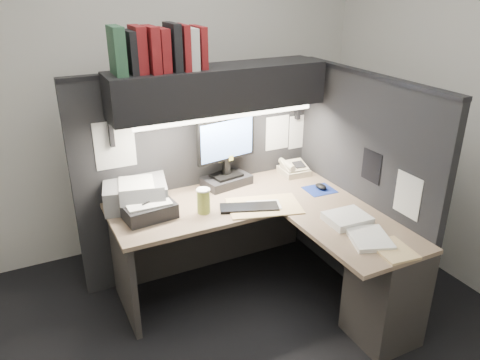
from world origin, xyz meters
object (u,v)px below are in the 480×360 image
Objects in this scene: notebook_stack at (148,209)px; desk at (307,260)px; overhead_shelf at (219,88)px; monitor at (226,159)px; keyboard at (249,207)px; telephone at (294,169)px; coffee_cup at (204,202)px; printer at (135,193)px.

desk is at bearing -31.70° from notebook_stack.
monitor is at bearing 31.23° from overhead_shelf.
keyboard is 1.88× the size of telephone.
notebook_stack is at bearing -171.58° from monitor.
telephone is at bearing 53.45° from keyboard.
desk is 3.16× the size of monitor.
coffee_cup is 0.38m from notebook_stack.
keyboard is at bearing -16.36° from coffee_cup.
printer reaches higher than notebook_stack.
coffee_cup is 0.50× the size of notebook_stack.
printer reaches higher than coffee_cup.
keyboard is at bearing -17.72° from notebook_stack.
coffee_cup reaches higher than keyboard.
overhead_shelf reaches higher than telephone.
keyboard is 0.81m from printer.
printer is (-0.38, 0.33, 0.00)m from coffee_cup.
notebook_stack is (-0.35, 0.12, -0.03)m from coffee_cup.
coffee_cup is at bearing 141.65° from desk.
overhead_shelf is at bearing 111.79° from desk.
desk is 0.53m from keyboard.
desk is 4.19× the size of keyboard.
desk is at bearing -68.21° from overhead_shelf.
desk is at bearing -112.11° from telephone.
desk is 0.81m from coffee_cup.
printer is at bearing 171.45° from monitor.
monitor is at bearing 13.84° from printer.
keyboard reaches higher than desk.
keyboard is (-0.03, -0.44, -0.20)m from monitor.
notebook_stack is at bearing 161.14° from coffee_cup.
monitor is 0.50m from coffee_cup.
overhead_shelf is (-0.30, 0.75, 1.06)m from desk.
telephone is 1.30× the size of coffee_cup.
monitor is 3.25× the size of coffee_cup.
overhead_shelf reaches higher than printer.
desk is 3.97× the size of printer.
printer is (-0.94, 0.78, 0.37)m from desk.
overhead_shelf is 0.56m from monitor.
coffee_cup is (-0.26, -0.31, -0.69)m from overhead_shelf.
telephone is 0.65× the size of notebook_stack.
telephone is 1.30m from printer.
monitor is 1.61× the size of notebook_stack.
telephone is at bearing 11.18° from printer.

